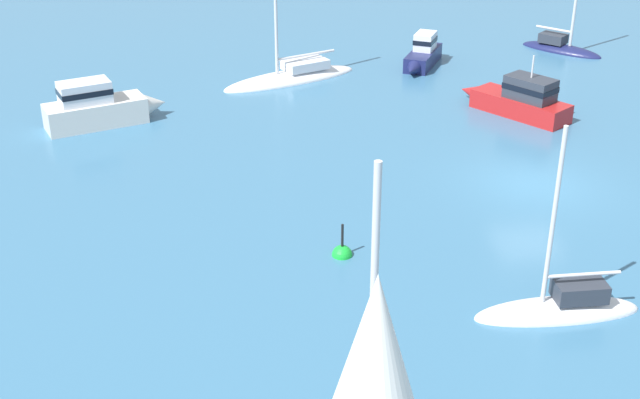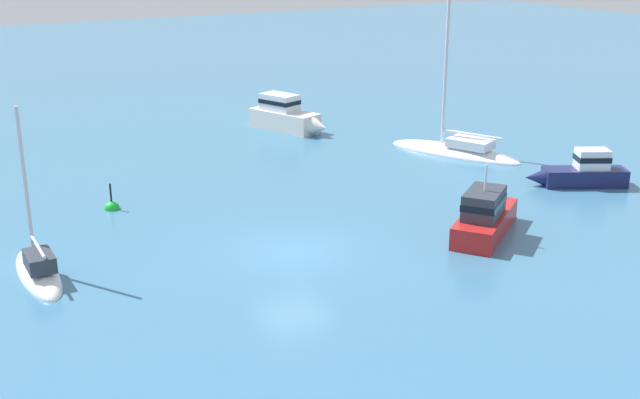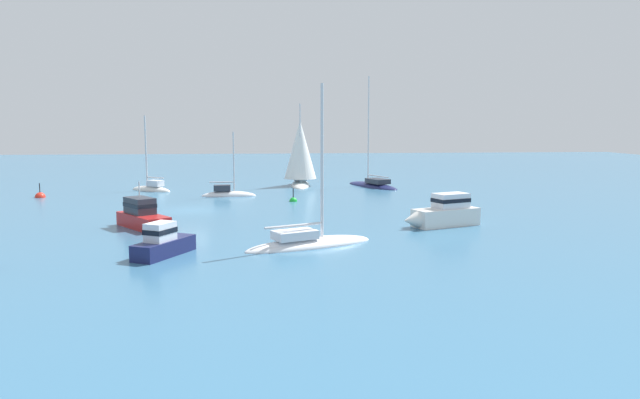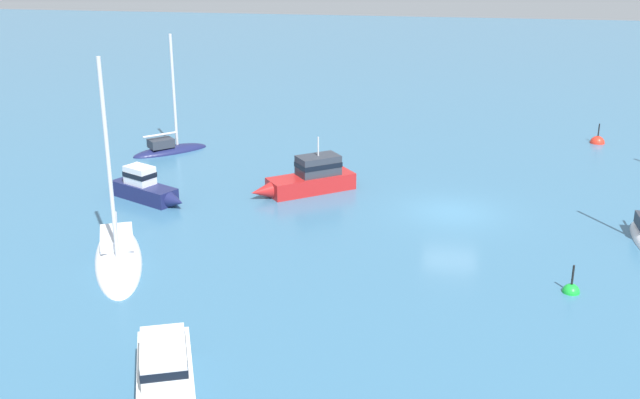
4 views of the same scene
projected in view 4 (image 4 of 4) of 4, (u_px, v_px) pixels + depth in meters
ground_plane at (453, 212)px, 36.14m from camera, size 160.00×160.00×0.00m
sailboat at (118, 257)px, 31.00m from camera, size 4.60×7.36×8.75m
sailboat_1 at (169, 149)px, 45.57m from camera, size 4.30×4.13×7.25m
launch at (309, 178)px, 38.71m from camera, size 5.08×4.16×2.79m
powerboat at (165, 370)px, 21.92m from camera, size 3.08×5.31×2.01m
launch_1 at (146, 188)px, 37.53m from camera, size 4.40×2.93×1.65m
channel_buoy at (571, 292)px, 28.35m from camera, size 0.64×0.64×1.40m
mooring_buoy at (597, 143)px, 47.50m from camera, size 0.88×0.88×1.66m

